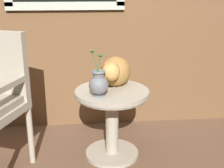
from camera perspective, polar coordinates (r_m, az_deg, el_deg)
The scene contains 3 objects.
wicker_side_table at distance 2.36m, azimuth 0.00°, elevation -5.10°, with size 0.57×0.57×0.56m.
cat at distance 2.36m, azimuth 0.63°, elevation 2.41°, with size 0.30×0.53×0.24m.
pewter_vase_with_ivy at distance 2.15m, azimuth -2.55°, elevation 0.15°, with size 0.14×0.14×0.33m.
Camera 1 is at (0.06, -1.94, 1.32)m, focal length 48.29 mm.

